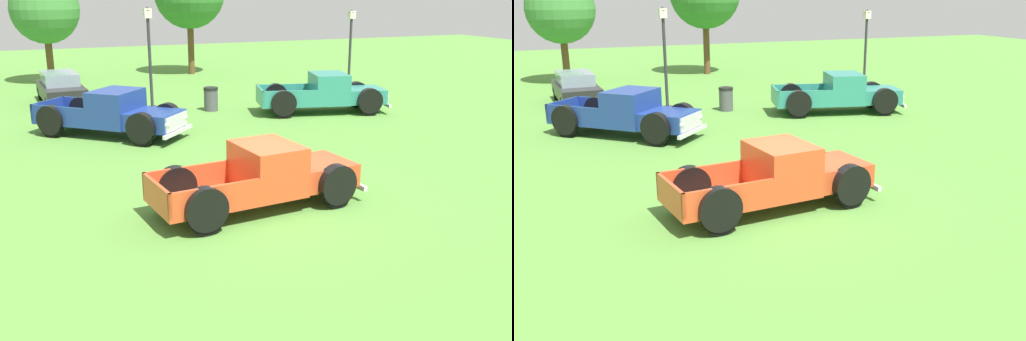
# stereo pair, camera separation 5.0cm
# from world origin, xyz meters

# --- Properties ---
(ground_plane) EXTENTS (80.00, 80.00, 0.00)m
(ground_plane) POSITION_xyz_m (0.00, 0.00, 0.00)
(ground_plane) COLOR #548C38
(pickup_truck_foreground) EXTENTS (4.96, 2.34, 1.47)m
(pickup_truck_foreground) POSITION_xyz_m (0.11, 0.01, 0.70)
(pickup_truck_foreground) COLOR #D14723
(pickup_truck_foreground) RESTS_ON ground_plane
(pickup_truck_behind_left) EXTENTS (5.37, 3.00, 1.56)m
(pickup_truck_behind_left) POSITION_xyz_m (6.57, 8.84, 0.74)
(pickup_truck_behind_left) COLOR #2D8475
(pickup_truck_behind_left) RESTS_ON ground_plane
(pickup_truck_behind_right) EXTENTS (4.98, 4.76, 1.56)m
(pickup_truck_behind_right) POSITION_xyz_m (-1.92, 7.94, 0.74)
(pickup_truck_behind_right) COLOR navy
(pickup_truck_behind_right) RESTS_ON ground_plane
(sedan_distant_b) EXTENTS (1.86, 4.07, 1.33)m
(sedan_distant_b) POSITION_xyz_m (-3.21, 14.83, 0.70)
(sedan_distant_b) COLOR black
(sedan_distant_b) RESTS_ON ground_plane
(lamp_post_near) EXTENTS (0.36, 0.36, 3.82)m
(lamp_post_near) POSITION_xyz_m (9.96, 13.09, 2.01)
(lamp_post_near) COLOR #2D2D33
(lamp_post_near) RESTS_ON ground_plane
(lamp_post_far) EXTENTS (0.36, 0.36, 4.10)m
(lamp_post_far) POSITION_xyz_m (-0.01, 11.48, 2.15)
(lamp_post_far) COLOR #2D2D33
(lamp_post_far) RESTS_ON ground_plane
(trash_can) EXTENTS (0.59, 0.59, 0.95)m
(trash_can) POSITION_xyz_m (2.27, 10.94, 0.48)
(trash_can) COLOR #4C4C51
(trash_can) RESTS_ON ground_plane
(oak_tree_center) EXTENTS (3.47, 3.47, 5.49)m
(oak_tree_center) POSITION_xyz_m (-3.21, 21.03, 3.73)
(oak_tree_center) COLOR brown
(oak_tree_center) RESTS_ON ground_plane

